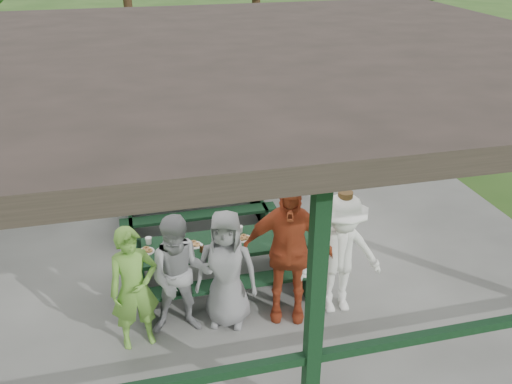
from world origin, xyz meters
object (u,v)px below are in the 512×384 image
object	(u,v)px
contestant_red	(287,251)
spectator_blue	(114,154)
contestant_white_fedora	(341,255)
picnic_table_near	(221,259)
contestant_grey_mid	(226,269)
contestant_green	(134,289)
contestant_grey_left	(180,276)
farm_trailer	(93,83)
picnic_table_far	(195,198)
spectator_grey	(292,150)
pickup_truck	(201,78)
spectator_lblue	(181,168)

from	to	relation	value
contestant_red	spectator_blue	world-z (taller)	contestant_red
contestant_white_fedora	contestant_red	bearing A→B (deg)	179.59
picnic_table_near	contestant_grey_mid	world-z (taller)	contestant_grey_mid
contestant_green	spectator_blue	size ratio (longest dim) A/B	0.96
contestant_grey_left	farm_trailer	size ratio (longest dim) A/B	0.43
contestant_red	farm_trailer	distance (m)	11.03
picnic_table_far	spectator_grey	world-z (taller)	spectator_grey
contestant_grey_mid	spectator_blue	xyz separation A→B (m)	(-1.36, 4.19, 0.04)
picnic_table_far	contestant_grey_left	size ratio (longest dim) A/B	1.56
picnic_table_far	contestant_green	size ratio (longest dim) A/B	1.58
pickup_truck	contestant_grey_left	bearing A→B (deg)	149.48
contestant_white_fedora	spectator_blue	xyz separation A→B (m)	(-2.87, 4.29, -0.01)
picnic_table_far	farm_trailer	bearing A→B (deg)	103.51
spectator_lblue	contestant_green	bearing A→B (deg)	78.90
contestant_green	contestant_grey_mid	distance (m)	1.17
picnic_table_far	contestant_grey_mid	xyz separation A→B (m)	(0.03, -2.78, 0.35)
contestant_red	farm_trailer	size ratio (longest dim) A/B	0.52
picnic_table_near	contestant_white_fedora	bearing A→B (deg)	-31.30
spectator_blue	contestant_grey_mid	bearing A→B (deg)	102.12
spectator_lblue	picnic_table_far	bearing A→B (deg)	105.52
contestant_grey_left	contestant_white_fedora	size ratio (longest dim) A/B	0.93
contestant_green	spectator_lblue	xyz separation A→B (m)	(0.99, 3.63, -0.07)
picnic_table_far	spectator_grey	distance (m)	2.25
contestant_white_fedora	picnic_table_far	bearing A→B (deg)	122.31
contestant_green	contestant_grey_mid	xyz separation A→B (m)	(1.17, 0.14, -0.01)
picnic_table_near	picnic_table_far	xyz separation A→B (m)	(-0.10, 2.00, 0.00)
contestant_grey_mid	contestant_red	size ratio (longest dim) A/B	0.82
farm_trailer	pickup_truck	bearing A→B (deg)	-32.27
contestant_grey_left	contestant_grey_mid	world-z (taller)	contestant_grey_left
contestant_white_fedora	spectator_lblue	bearing A→B (deg)	119.28
picnic_table_near	picnic_table_far	distance (m)	2.00
farm_trailer	spectator_lblue	bearing A→B (deg)	-100.16
contestant_red	contestant_white_fedora	size ratio (longest dim) A/B	1.11
picnic_table_far	farm_trailer	size ratio (longest dim) A/B	0.68
spectator_lblue	contestant_white_fedora	bearing A→B (deg)	119.37
contestant_white_fedora	pickup_truck	size ratio (longest dim) A/B	0.33
contestant_green	spectator_grey	world-z (taller)	contestant_green
spectator_grey	picnic_table_far	bearing A→B (deg)	14.95
contestant_white_fedora	spectator_blue	distance (m)	5.16
contestant_grey_left	contestant_red	distance (m)	1.40
spectator_blue	spectator_grey	size ratio (longest dim) A/B	1.05
picnic_table_far	contestant_green	bearing A→B (deg)	-111.20
contestant_white_fedora	pickup_truck	world-z (taller)	contestant_white_fedora
contestant_green	contestant_red	xyz separation A→B (m)	(1.96, 0.10, 0.17)
spectator_grey	pickup_truck	distance (m)	6.57
contestant_green	spectator_grey	xyz separation A→B (m)	(3.17, 3.80, -0.00)
contestant_grey_left	picnic_table_far	bearing A→B (deg)	84.63
contestant_red	spectator_lblue	world-z (taller)	contestant_red
contestant_green	spectator_grey	size ratio (longest dim) A/B	1.00
spectator_lblue	pickup_truck	xyz separation A→B (m)	(1.37, 6.69, -0.09)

